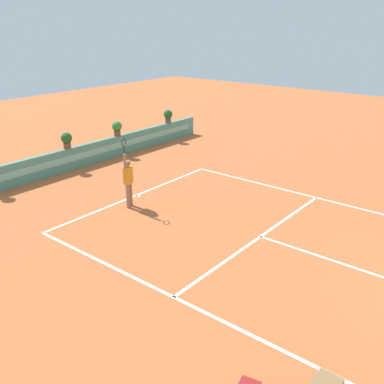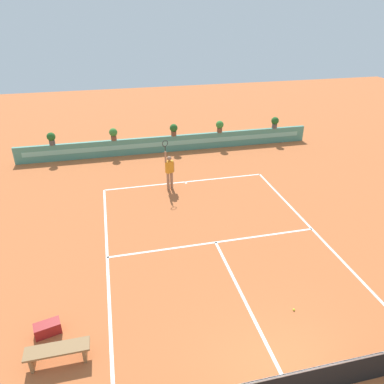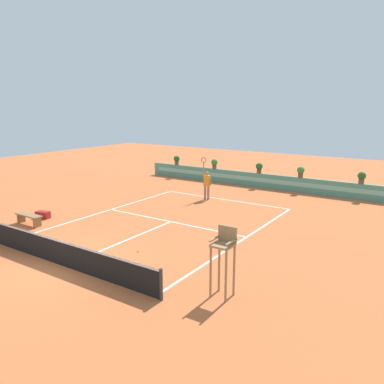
{
  "view_description": "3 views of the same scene",
  "coord_description": "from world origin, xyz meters",
  "views": [
    {
      "loc": [
        -10.81,
        0.43,
        6.27
      ],
      "look_at": [
        -0.36,
        8.85,
        1.0
      ],
      "focal_mm": 41.0,
      "sensor_mm": 36.0,
      "label": 1
    },
    {
      "loc": [
        -3.53,
        -4.63,
        8.22
      ],
      "look_at": [
        -0.36,
        8.85,
        1.0
      ],
      "focal_mm": 33.99,
      "sensor_mm": 36.0,
      "label": 2
    },
    {
      "loc": [
        10.8,
        -8.02,
        5.59
      ],
      "look_at": [
        -0.36,
        8.85,
        1.0
      ],
      "focal_mm": 35.57,
      "sensor_mm": 36.0,
      "label": 3
    }
  ],
  "objects": [
    {
      "name": "ground_plane",
      "position": [
        0.0,
        6.0,
        0.0
      ],
      "size": [
        60.0,
        60.0,
        0.0
      ],
      "primitive_type": "plane",
      "color": "#BC6033"
    },
    {
      "name": "tennis_player",
      "position": [
        -0.91,
        11.29,
        1.05
      ],
      "size": [
        0.58,
        0.34,
        2.58
      ],
      "color": "#9E7051",
      "rests_on": "ground"
    },
    {
      "name": "potted_plant_centre",
      "position": [
        0.26,
        16.39,
        1.41
      ],
      "size": [
        0.48,
        0.48,
        0.72
      ],
      "color": "brown",
      "rests_on": "back_wall_barrier"
    },
    {
      "name": "court_lines",
      "position": [
        0.0,
        6.72,
        0.0
      ],
      "size": [
        8.32,
        11.94,
        0.01
      ],
      "color": "white",
      "rests_on": "ground"
    },
    {
      "name": "back_wall_barrier",
      "position": [
        0.0,
        16.39,
        0.5
      ],
      "size": [
        18.0,
        0.21,
        1.0
      ],
      "color": "#4C8E7A",
      "rests_on": "ground"
    },
    {
      "name": "potted_plant_right",
      "position": [
        3.19,
        16.39,
        1.41
      ],
      "size": [
        0.48,
        0.48,
        0.72
      ],
      "color": "brown",
      "rests_on": "back_wall_barrier"
    },
    {
      "name": "potted_plant_far_right",
      "position": [
        6.91,
        16.39,
        1.41
      ],
      "size": [
        0.48,
        0.48,
        0.72
      ],
      "color": "#514C47",
      "rests_on": "back_wall_barrier"
    }
  ]
}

